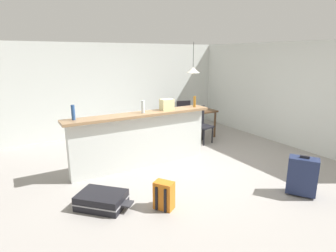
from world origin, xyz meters
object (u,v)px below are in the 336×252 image
object	(u,v)px
dining_chair_near_partition	(201,123)
pendant_lamp	(193,70)
bottle_amber	(195,102)
suitcase_flat_black	(102,200)
dining_table	(193,114)
dining_chair_far_side	(182,114)
bottle_clear	(143,107)
backpack_orange	(164,196)
suitcase_upright_navy	(302,176)
grocery_bag	(167,104)
bottle_blue	(73,113)

from	to	relation	value
dining_chair_near_partition	pendant_lamp	size ratio (longest dim) A/B	1.15
bottle_amber	suitcase_flat_black	size ratio (longest dim) A/B	0.28
bottle_amber	dining_table	size ratio (longest dim) A/B	0.21
pendant_lamp	suitcase_flat_black	bearing A→B (deg)	-144.88
bottle_amber	dining_chair_far_side	size ratio (longest dim) A/B	0.25
bottle_clear	dining_table	xyz separation A→B (m)	(2.06, 1.23, -0.58)
backpack_orange	dining_chair_near_partition	bearing A→B (deg)	43.84
backpack_orange	suitcase_upright_navy	bearing A→B (deg)	-19.92
pendant_lamp	backpack_orange	world-z (taller)	pendant_lamp
bottle_clear	grocery_bag	distance (m)	0.56
bottle_amber	backpack_orange	size ratio (longest dim) A/B	0.55
bottle_amber	grocery_bag	world-z (taller)	bottle_amber
bottle_blue	dining_chair_near_partition	xyz separation A→B (m)	(3.24, 0.63, -0.72)
bottle_amber	pendant_lamp	bearing A→B (deg)	56.56
dining_chair_near_partition	suitcase_upright_navy	distance (m)	3.06
grocery_bag	dining_chair_far_side	bearing A→B (deg)	48.81
dining_chair_near_partition	bottle_clear	bearing A→B (deg)	-160.05
bottle_clear	suitcase_upright_navy	bearing A→B (deg)	-54.46
bottle_amber	suitcase_flat_black	distance (m)	2.90
bottle_blue	dining_chair_far_side	bearing A→B (deg)	27.01
grocery_bag	dining_table	size ratio (longest dim) A/B	0.24
bottle_amber	dining_chair_near_partition	world-z (taller)	bottle_amber
grocery_bag	dining_table	bearing A→B (deg)	38.18
bottle_blue	pendant_lamp	size ratio (longest dim) A/B	0.33
dining_chair_near_partition	dining_chair_far_side	bearing A→B (deg)	82.76
pendant_lamp	bottle_blue	bearing A→B (deg)	-161.49
backpack_orange	suitcase_upright_navy	size ratio (longest dim) A/B	0.63
dining_chair_far_side	backpack_orange	size ratio (longest dim) A/B	2.21
bottle_amber	pendant_lamp	world-z (taller)	pendant_lamp
bottle_amber	suitcase_upright_navy	size ratio (longest dim) A/B	0.35
bottle_amber	grocery_bag	size ratio (longest dim) A/B	0.90
dining_chair_far_side	grocery_bag	bearing A→B (deg)	-131.19
dining_chair_far_side	suitcase_flat_black	bearing A→B (deg)	-138.93
bottle_blue	dining_chair_far_side	distance (m)	3.86
suitcase_upright_navy	dining_chair_far_side	bearing A→B (deg)	84.22
dining_table	bottle_blue	bearing A→B (deg)	-161.01
bottle_blue	dining_chair_far_side	world-z (taller)	bottle_blue
dining_table	pendant_lamp	size ratio (longest dim) A/B	1.36
dining_chair_far_side	dining_chair_near_partition	bearing A→B (deg)	-97.24
bottle_clear	suitcase_flat_black	bearing A→B (deg)	-138.32
bottle_blue	pendant_lamp	distance (m)	3.50
bottle_blue	backpack_orange	size ratio (longest dim) A/B	0.63
bottle_blue	dining_table	world-z (taller)	bottle_blue
suitcase_flat_black	pendant_lamp	bearing A→B (deg)	35.12
bottle_blue	dining_chair_near_partition	distance (m)	3.38
suitcase_upright_navy	grocery_bag	bearing A→B (deg)	114.99
grocery_bag	suitcase_upright_navy	size ratio (longest dim) A/B	0.39
bottle_amber	dining_chair_near_partition	size ratio (longest dim) A/B	0.25
bottle_clear	suitcase_upright_navy	xyz separation A→B (m)	(1.67, -2.34, -0.90)
bottle_amber	dining_table	distance (m)	1.57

